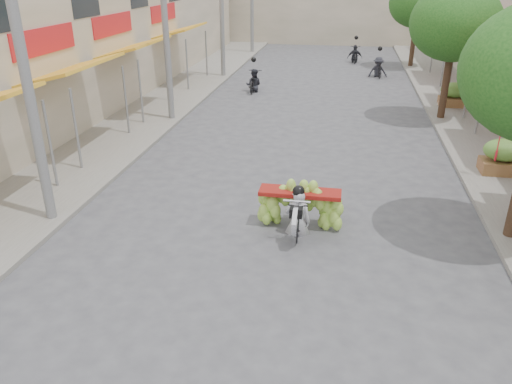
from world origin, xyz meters
The scene contains 17 objects.
ground centered at (0.00, 0.00, 0.00)m, with size 120.00×120.00×0.00m, color #4F4F54.
sidewalk_left centered at (-7.00, 15.00, 0.06)m, with size 4.00×60.00×0.12m, color gray.
sidewalk_right centered at (7.00, 15.00, 0.06)m, with size 4.00×60.00×0.12m, color gray.
shophouse_row_left centered at (-11.98, 13.98, 3.00)m, with size 9.77×40.00×6.00m.
utility_pole_near centered at (-5.40, 3.00, 4.03)m, with size 0.60×0.24×8.00m.
utility_pole_mid centered at (-5.40, 12.00, 4.03)m, with size 0.60×0.24×8.00m.
utility_pole_far centered at (-5.40, 21.00, 4.03)m, with size 0.60×0.24×8.00m.
street_tree_mid centered at (5.40, 14.00, 3.78)m, with size 3.40×3.40×5.25m.
street_tree_far centered at (5.40, 26.00, 3.78)m, with size 3.40×3.40×5.25m.
produce_crate_mid centered at (6.20, 8.00, 0.71)m, with size 1.20×0.88×1.16m.
produce_crate_far centered at (6.20, 16.00, 0.71)m, with size 1.20×0.88×1.16m.
banana_motorbike centered at (0.59, 3.62, 0.69)m, with size 2.20×1.78×2.06m.
market_umbrella centered at (5.88, 7.55, 2.59)m, with size 2.63×2.63×1.98m.
pedestrian centered at (5.85, 16.27, 0.89)m, with size 0.88×0.77×1.54m.
bg_motorbike_a centered at (-3.06, 17.78, 0.73)m, with size 0.79×1.76×1.95m.
bg_motorbike_b centered at (3.25, 22.60, 0.87)m, with size 1.14×1.63×1.95m.
bg_motorbike_c centered at (1.98, 27.28, 0.77)m, with size 0.97×1.77×1.95m.
Camera 1 is at (1.44, -6.86, 5.69)m, focal length 35.00 mm.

